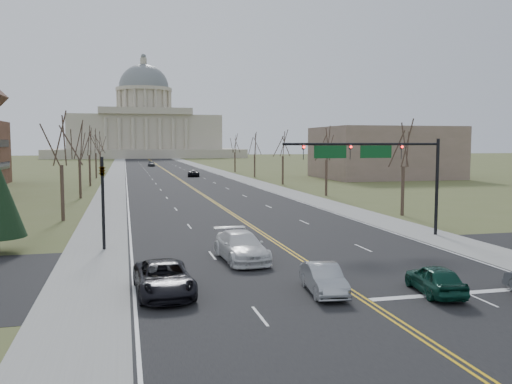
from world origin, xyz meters
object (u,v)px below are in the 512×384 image
signal_mast (375,159)px  car_sb_inner_second (241,246)px  car_nb_inner_lead (435,279)px  car_far_nb (193,173)px  car_far_sb (151,164)px  car_sb_inner_lead (324,279)px  signal_left (103,192)px  car_sb_outer_lead (164,278)px

signal_mast → car_sb_inner_second: bearing=-154.3°
car_nb_inner_lead → car_far_nb: (0.15, 89.43, 0.01)m
car_sb_inner_second → car_far_sb: size_ratio=1.25×
car_sb_inner_lead → car_sb_inner_second: 8.00m
signal_mast → car_sb_inner_lead: 16.50m
car_far_nb → car_far_sb: (-6.03, 51.80, 0.09)m
signal_left → car_far_nb: bearing=78.6°
car_sb_inner_lead → car_far_nb: bearing=92.7°
signal_mast → car_sb_inner_lead: (-8.81, -13.00, -5.08)m
car_sb_inner_lead → car_far_nb: 88.25m
car_nb_inner_lead → car_sb_inner_lead: size_ratio=0.99×
signal_mast → signal_left: 19.06m
car_nb_inner_lead → car_far_sb: (-5.88, 141.23, 0.10)m
signal_mast → car_far_nb: signal_mast is taller
car_sb_inner_second → car_far_sb: bearing=85.7°
car_sb_inner_lead → car_sb_outer_lead: (-7.13, 1.57, 0.07)m
signal_left → car_sb_inner_lead: bearing=-52.0°
signal_left → car_far_nb: signal_left is taller
car_sb_inner_second → car_far_sb: car_sb_inner_second is taller
car_nb_inner_lead → signal_left: bearing=-36.0°
signal_mast → car_sb_inner_second: (-11.02, -5.31, -4.92)m
car_sb_inner_lead → signal_left: bearing=133.9°
car_nb_inner_lead → car_sb_inner_lead: car_nb_inner_lead is taller
car_nb_inner_lead → car_far_nb: bearing=-82.5°
car_sb_inner_lead → car_nb_inner_lead: bearing=-9.1°
signal_mast → car_sb_inner_lead: size_ratio=2.99×
car_sb_inner_lead → car_sb_outer_lead: size_ratio=0.76×
signal_left → car_nb_inner_lead: size_ratio=1.50×
car_sb_outer_lead → car_sb_inner_second: (4.92, 6.11, 0.09)m
car_nb_inner_lead → car_sb_inner_second: car_sb_inner_second is taller
car_sb_inner_second → signal_mast: bearing=22.0°
car_sb_inner_lead → car_far_nb: size_ratio=0.81×
car_sb_outer_lead → car_far_nb: 87.39m
car_far_nb → car_far_sb: 52.15m
car_far_sb → car_sb_inner_second: bearing=-92.9°
car_sb_inner_lead → car_sb_inner_second: size_ratio=0.70×
car_sb_inner_second → car_far_nb: (7.25, 80.43, -0.14)m
signal_left → car_sb_inner_second: signal_left is taller
car_sb_outer_lead → car_sb_inner_second: size_ratio=0.93×
car_sb_outer_lead → car_far_sb: 138.48m
signal_mast → car_sb_inner_second: 13.19m
car_nb_inner_lead → car_sb_outer_lead: 12.36m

